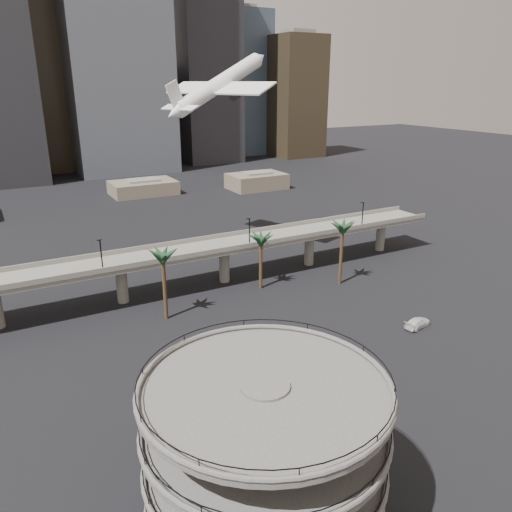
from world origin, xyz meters
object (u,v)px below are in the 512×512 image
parking_ramp (265,446)px  overpass (175,258)px  airborne_jet (220,85)px  car_c (418,323)px  car_b (311,355)px  car_a (323,376)px

parking_ramp → overpass: parking_ramp is taller
airborne_jet → car_c: size_ratio=5.51×
car_b → car_c: size_ratio=0.88×
car_b → overpass: bearing=2.0°
parking_ramp → car_a: bearing=41.8°
airborne_jet → car_b: airborne_jet is taller
overpass → airborne_jet: size_ratio=4.10×
parking_ramp → car_c: size_ratio=3.86×
overpass → car_a: (6.97, -41.17, -6.60)m
parking_ramp → car_b: size_ratio=4.40×
car_a → car_c: (24.57, 5.56, 0.09)m
overpass → car_a: overpass is taller
overpass → airborne_jet: 42.18m
car_a → airborne_jet: bearing=-12.8°
overpass → car_b: bearing=-75.9°
airborne_jet → car_c: 67.70m
car_a → car_c: car_c is taller
overpass → airborne_jet: bearing=43.2°
overpass → car_a: size_ratio=29.89×
overpass → car_b: 37.19m
car_b → car_c: 22.63m
airborne_jet → car_a: (-12.34, -59.28, -39.44)m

